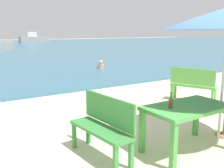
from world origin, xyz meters
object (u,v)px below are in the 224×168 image
at_px(beer_bottle_amber, 171,102).
at_px(boat_barge, 34,39).
at_px(bench_green_right, 104,123).
at_px(bench_green_left, 193,83).
at_px(swimmer_person, 101,65).
at_px(picnic_table_green, 188,112).

xyz_separation_m(beer_bottle_amber, boat_barge, (9.84, 40.73, -0.16)).
relative_size(beer_bottle_amber, bench_green_right, 0.22).
bearing_deg(bench_green_left, swimmer_person, 81.61).
relative_size(picnic_table_green, boat_barge, 0.30).
bearing_deg(boat_barge, beer_bottle_amber, -103.58).
xyz_separation_m(bench_green_right, swimmer_person, (4.63, 8.04, -0.30)).
xyz_separation_m(bench_green_left, swimmer_person, (0.98, 6.63, -0.30)).
bearing_deg(boat_barge, swimmer_person, -100.74).
bearing_deg(bench_green_left, bench_green_right, -158.94).
height_order(picnic_table_green, boat_barge, boat_barge).
bearing_deg(swimmer_person, bench_green_left, -98.39).
relative_size(bench_green_right, boat_barge, 0.26).
height_order(swimmer_person, boat_barge, boat_barge).
xyz_separation_m(beer_bottle_amber, swimmer_person, (3.73, 8.53, -0.61)).
xyz_separation_m(bench_green_left, bench_green_right, (-3.66, -1.41, 0.00)).
bearing_deg(boat_barge, picnic_table_green, -103.13).
distance_m(bench_green_left, swimmer_person, 6.71).
xyz_separation_m(picnic_table_green, beer_bottle_amber, (-0.33, 0.06, 0.20)).
relative_size(picnic_table_green, beer_bottle_amber, 5.28).
height_order(bench_green_left, boat_barge, boat_barge).
height_order(beer_bottle_amber, swimmer_person, beer_bottle_amber).
height_order(bench_green_right, swimmer_person, bench_green_right).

